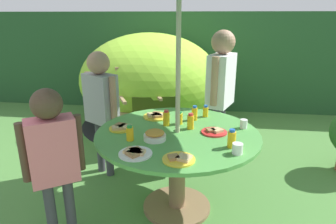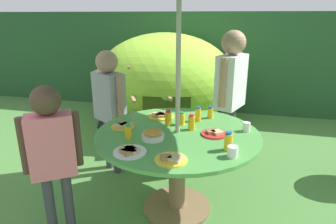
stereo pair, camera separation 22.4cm
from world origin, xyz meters
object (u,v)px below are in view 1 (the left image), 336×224
(child_in_white_shirt, at_px, (221,81))
(juice_bottle_center_front, at_px, (191,122))
(plate_front_edge, at_px, (214,132))
(juice_bottle_near_left, at_px, (130,133))
(child_in_grey_shirt, at_px, (101,99))
(plate_mid_left, at_px, (156,116))
(juice_bottle_far_left, at_px, (195,113))
(child_in_pink_shirt, at_px, (53,151))
(juice_bottle_far_right, at_px, (166,118))
(wooden_chair, at_px, (137,104))
(plate_back_edge, at_px, (121,128))
(juice_bottle_mid_right, at_px, (206,111))
(juice_bottle_spot_a, at_px, (232,139))
(garden_table, at_px, (177,152))
(snack_bowl, at_px, (155,135))
(juice_bottle_spot_b, at_px, (179,118))
(cup_near, at_px, (237,149))
(cup_far, at_px, (244,124))
(plate_near_right, at_px, (179,159))
(dome_tent, at_px, (150,80))
(plate_center_back, at_px, (135,153))

(child_in_white_shirt, relative_size, juice_bottle_center_front, 11.08)
(plate_front_edge, distance_m, juice_bottle_near_left, 0.65)
(child_in_grey_shirt, relative_size, juice_bottle_center_front, 9.70)
(plate_mid_left, distance_m, juice_bottle_far_left, 0.35)
(child_in_pink_shirt, bearing_deg, juice_bottle_far_right, 10.56)
(wooden_chair, relative_size, plate_front_edge, 4.91)
(plate_back_edge, bearing_deg, plate_mid_left, 54.93)
(child_in_pink_shirt, xyz_separation_m, juice_bottle_far_right, (0.65, 0.65, 0.03))
(juice_bottle_near_left, xyz_separation_m, juice_bottle_mid_right, (0.54, 0.60, -0.01))
(wooden_chair, distance_m, child_in_white_shirt, 1.06)
(juice_bottle_spot_a, bearing_deg, child_in_pink_shirt, -165.94)
(plate_front_edge, bearing_deg, garden_table, -176.19)
(snack_bowl, distance_m, juice_bottle_spot_b, 0.38)
(juice_bottle_far_left, relative_size, juice_bottle_center_front, 1.00)
(snack_bowl, bearing_deg, child_in_grey_shirt, 134.06)
(juice_bottle_mid_right, distance_m, juice_bottle_spot_b, 0.31)
(child_in_white_shirt, xyz_separation_m, cup_near, (0.07, -1.27, -0.18))
(plate_back_edge, distance_m, juice_bottle_spot_a, 0.88)
(plate_back_edge, height_order, juice_bottle_center_front, juice_bottle_center_front)
(plate_mid_left, xyz_separation_m, cup_far, (0.74, -0.17, 0.02))
(wooden_chair, relative_size, juice_bottle_near_left, 8.43)
(juice_bottle_spot_a, bearing_deg, juice_bottle_far_left, 117.93)
(juice_bottle_spot_a, height_order, juice_bottle_spot_b, juice_bottle_spot_a)
(plate_near_right, xyz_separation_m, juice_bottle_spot_a, (0.34, 0.24, 0.05))
(dome_tent, height_order, juice_bottle_far_left, dome_tent)
(juice_bottle_near_left, bearing_deg, plate_near_right, -34.52)
(snack_bowl, xyz_separation_m, juice_bottle_mid_right, (0.36, 0.57, 0.01))
(juice_bottle_mid_right, distance_m, cup_near, 0.75)
(child_in_white_shirt, xyz_separation_m, juice_bottle_spot_b, (-0.36, -0.77, -0.17))
(garden_table, height_order, juice_bottle_far_left, juice_bottle_far_left)
(child_in_pink_shirt, xyz_separation_m, juice_bottle_near_left, (0.43, 0.31, 0.02))
(dome_tent, distance_m, plate_back_edge, 2.03)
(dome_tent, distance_m, cup_near, 2.56)
(garden_table, xyz_separation_m, juice_bottle_near_left, (-0.33, -0.21, 0.23))
(child_in_pink_shirt, relative_size, juice_bottle_center_front, 8.88)
(child_in_pink_shirt, xyz_separation_m, plate_near_right, (0.81, 0.05, -0.03))
(plate_near_right, relative_size, cup_far, 2.89)
(plate_mid_left, height_order, cup_near, cup_near)
(juice_bottle_center_front, relative_size, cup_far, 1.77)
(juice_bottle_far_left, bearing_deg, plate_mid_left, 175.56)
(plate_near_right, bearing_deg, child_in_pink_shirt, -176.71)
(wooden_chair, distance_m, cup_far, 1.54)
(child_in_pink_shirt, relative_size, plate_center_back, 5.15)
(wooden_chair, relative_size, plate_back_edge, 5.13)
(juice_bottle_far_left, height_order, cup_near, juice_bottle_far_left)
(child_in_grey_shirt, relative_size, cup_near, 17.39)
(dome_tent, relative_size, plate_center_back, 11.28)
(snack_bowl, distance_m, plate_center_back, 0.27)
(child_in_grey_shirt, distance_m, plate_back_edge, 0.60)
(garden_table, distance_m, juice_bottle_spot_a, 0.51)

